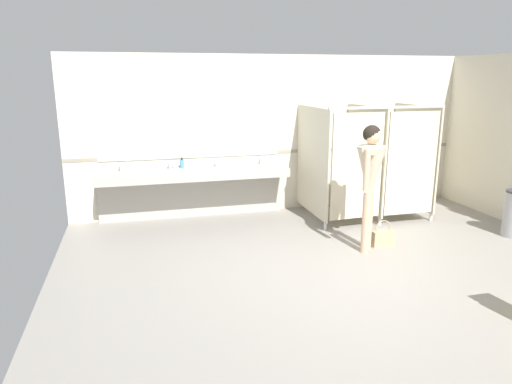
{
  "coord_description": "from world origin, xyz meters",
  "views": [
    {
      "loc": [
        -2.52,
        -4.57,
        2.37
      ],
      "look_at": [
        -1.13,
        0.74,
        0.98
      ],
      "focal_mm": 32.53,
      "sensor_mm": 36.0,
      "label": 1
    }
  ],
  "objects": [
    {
      "name": "wall_back",
      "position": [
        0.0,
        3.26,
        1.36
      ],
      "size": [
        7.32,
        0.12,
        2.71
      ],
      "primitive_type": "cube",
      "color": "beige",
      "rests_on": "ground_plane"
    },
    {
      "name": "handbag",
      "position": [
        0.81,
        1.01,
        0.12
      ],
      "size": [
        0.32,
        0.13,
        0.38
      ],
      "color": "tan",
      "rests_on": "ground_plane"
    },
    {
      "name": "soap_dispenser",
      "position": [
        -1.79,
        3.06,
        0.94
      ],
      "size": [
        0.07,
        0.07,
        0.18
      ],
      "color": "teal",
      "rests_on": "vanity_counter"
    },
    {
      "name": "ground_plane",
      "position": [
        0.0,
        0.0,
        -0.05
      ],
      "size": [
        7.32,
        7.0,
        0.1
      ],
      "primitive_type": "cube",
      "color": "gray"
    },
    {
      "name": "person_standing",
      "position": [
        0.5,
        0.91,
        1.11
      ],
      "size": [
        0.56,
        0.56,
        1.74
      ],
      "color": "#DBAD89",
      "rests_on": "ground_plane"
    },
    {
      "name": "mirror_panel",
      "position": [
        -1.61,
        3.19,
        1.62
      ],
      "size": [
        3.02,
        0.02,
        1.2
      ],
      "primitive_type": "cube",
      "color": "silver",
      "rests_on": "wall_back"
    },
    {
      "name": "vanity_counter",
      "position": [
        -1.61,
        2.97,
        0.64
      ],
      "size": [
        3.12,
        0.6,
        0.98
      ],
      "color": "#B2ADA3",
      "rests_on": "ground_plane"
    },
    {
      "name": "bathroom_stalls",
      "position": [
        1.25,
        2.29,
        1.0
      ],
      "size": [
        1.96,
        1.4,
        1.91
      ],
      "color": "beige",
      "rests_on": "ground_plane"
    },
    {
      "name": "wall_back_tile_band",
      "position": [
        0.0,
        3.19,
        1.05
      ],
      "size": [
        7.32,
        0.01,
        0.06
      ],
      "primitive_type": "cube",
      "color": "#9E937F",
      "rests_on": "wall_back"
    }
  ]
}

